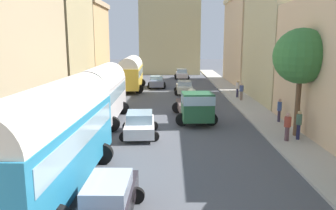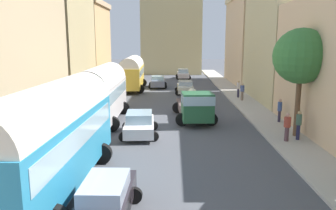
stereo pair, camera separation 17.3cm
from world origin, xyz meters
name	(u,v)px [view 2 (the right image)]	position (x,y,z in m)	size (l,w,h in m)	color
ground_plane	(169,102)	(0.00, 27.00, 0.00)	(154.00, 154.00, 0.00)	#4B4D54
sidewalk_left	(95,101)	(-7.25, 27.00, 0.07)	(2.50, 70.00, 0.14)	gray
sidewalk_right	(244,102)	(7.25, 27.00, 0.07)	(2.50, 70.00, 0.14)	#B4AFA5
building_left_2	(58,40)	(-11.06, 28.49, 5.91)	(5.64, 9.64, 11.76)	tan
building_left_3	(86,45)	(-10.82, 38.23, 5.38)	(5.10, 9.40, 10.71)	tan
building_right_2	(279,29)	(10.51, 28.06, 6.98)	(4.02, 11.96, 13.97)	#BEB286
building_right_3	(249,40)	(10.80, 41.68, 5.97)	(5.06, 13.34, 11.89)	#D8B68E
distant_church	(171,30)	(0.00, 56.29, 7.82)	(10.59, 7.14, 21.71)	tan
parked_bus_0	(51,133)	(-4.35, 7.29, 2.38)	(3.51, 10.00, 4.30)	teal
parked_bus_1	(102,91)	(-4.83, 18.88, 2.27)	(3.35, 8.67, 4.11)	silver
parked_bus_2	(132,72)	(-4.61, 35.20, 2.22)	(3.43, 9.18, 4.02)	gold
cargo_truck_0	(195,105)	(1.95, 19.04, 1.23)	(3.22, 7.19, 2.38)	#245735
car_0	(185,87)	(1.71, 32.14, 0.75)	(2.33, 4.00, 1.48)	beige
car_1	(183,74)	(1.93, 47.48, 0.76)	(2.36, 4.37, 1.50)	white
car_2	(106,201)	(-1.84, 5.05, 0.74)	(2.17, 4.20, 1.45)	#252025
car_3	(139,124)	(-1.75, 15.25, 0.75)	(2.53, 4.14, 1.51)	silver
car_4	(158,82)	(-1.60, 37.22, 0.76)	(2.42, 4.01, 1.49)	slate
pedestrian_0	(287,126)	(6.97, 13.78, 1.02)	(0.55, 0.55, 1.80)	#573C44
pedestrian_1	(242,91)	(7.12, 27.35, 1.03)	(0.46, 0.46, 1.82)	#79645A
pedestrian_2	(238,88)	(7.07, 29.04, 1.08)	(0.46, 0.46, 1.88)	#2E2B45
pedestrian_3	(299,124)	(7.73, 14.07, 1.08)	(0.32, 0.32, 1.87)	#232549
pedestrian_4	(280,109)	(7.99, 18.46, 1.05)	(0.39, 0.39, 1.81)	#30273D
roadside_tree_1	(301,57)	(7.90, 14.91, 4.97)	(3.29, 3.29, 6.64)	brown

